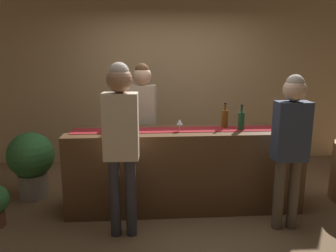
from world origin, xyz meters
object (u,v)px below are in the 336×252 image
object	(u,v)px
customer_browsing	(121,131)
customer_sipping	(291,137)
bartender	(143,113)
wine_bottle_amber	(225,118)
wine_bottle_green	(241,121)
wine_bottle_clear	(116,122)
wine_glass_near_customer	(179,122)
potted_plant_tall	(31,160)
wine_glass_mid_counter	(284,119)

from	to	relation	value
customer_browsing	customer_sipping	bearing A→B (deg)	2.96
bartender	customer_sipping	size ratio (longest dim) A/B	1.04
wine_bottle_amber	customer_browsing	distance (m)	1.37
wine_bottle_green	customer_sipping	size ratio (longest dim) A/B	0.18
bartender	customer_browsing	xyz separation A→B (m)	(-0.21, -1.17, 0.04)
wine_bottle_clear	wine_glass_near_customer	bearing A→B (deg)	-1.71
wine_bottle_amber	potted_plant_tall	world-z (taller)	wine_bottle_amber
wine_bottle_clear	wine_bottle_green	xyz separation A→B (m)	(1.43, -0.02, 0.00)
wine_bottle_clear	potted_plant_tall	distance (m)	1.36
wine_bottle_amber	wine_glass_mid_counter	size ratio (longest dim) A/B	2.10
wine_bottle_clear	potted_plant_tall	size ratio (longest dim) A/B	0.35
customer_sipping	potted_plant_tall	world-z (taller)	customer_sipping
wine_bottle_clear	wine_bottle_green	distance (m)	1.43
wine_bottle_amber	wine_bottle_green	xyz separation A→B (m)	(0.16, -0.15, 0.00)
wine_glass_mid_counter	customer_browsing	size ratio (longest dim) A/B	0.08
wine_bottle_clear	wine_glass_mid_counter	distance (m)	1.98
wine_bottle_green	customer_browsing	xyz separation A→B (m)	(-1.34, -0.53, 0.03)
bartender	customer_sipping	world-z (taller)	bartender
wine_bottle_clear	customer_browsing	distance (m)	0.56
wine_glass_near_customer	wine_glass_mid_counter	xyz separation A→B (m)	(1.26, 0.09, 0.00)
wine_bottle_clear	customer_browsing	world-z (taller)	customer_browsing
wine_bottle_green	customer_browsing	bearing A→B (deg)	-158.33
wine_bottle_green	wine_glass_near_customer	distance (m)	0.72
wine_bottle_clear	customer_sipping	xyz separation A→B (m)	(1.80, -0.53, -0.07)
potted_plant_tall	customer_browsing	bearing A→B (deg)	-40.04
wine_bottle_green	customer_sipping	distance (m)	0.64
customer_sipping	potted_plant_tall	xyz separation A→B (m)	(-2.94, 1.01, -0.51)
wine_bottle_amber	wine_bottle_green	size ratio (longest dim) A/B	1.00
wine_glass_near_customer	wine_glass_mid_counter	size ratio (longest dim) A/B	1.00
wine_glass_mid_counter	wine_bottle_clear	bearing A→B (deg)	-177.96
wine_bottle_amber	wine_glass_mid_counter	bearing A→B (deg)	-5.07
wine_bottle_green	potted_plant_tall	size ratio (longest dim) A/B	0.35
wine_glass_mid_counter	bartender	xyz separation A→B (m)	(-1.68, 0.55, -0.01)
customer_browsing	potted_plant_tall	bearing A→B (deg)	142.28
wine_bottle_amber	customer_sipping	size ratio (longest dim) A/B	0.18
wine_bottle_amber	customer_sipping	bearing A→B (deg)	-51.67
wine_glass_mid_counter	wine_glass_near_customer	bearing A→B (deg)	-175.83
wine_bottle_amber	wine_glass_near_customer	world-z (taller)	wine_bottle_amber
customer_sipping	potted_plant_tall	size ratio (longest dim) A/B	1.91
wine_bottle_clear	customer_browsing	bearing A→B (deg)	-80.80
customer_browsing	wine_glass_near_customer	bearing A→B (deg)	42.57
wine_glass_near_customer	potted_plant_tall	xyz separation A→B (m)	(-1.85, 0.50, -0.58)
wine_bottle_green	potted_plant_tall	bearing A→B (deg)	169.09
potted_plant_tall	wine_bottle_amber	bearing A→B (deg)	-8.09
bartender	potted_plant_tall	xyz separation A→B (m)	(-1.44, -0.14, -0.56)
wine_bottle_amber	customer_browsing	size ratio (longest dim) A/B	0.17
wine_bottle_green	potted_plant_tall	xyz separation A→B (m)	(-2.57, 0.50, -0.58)
wine_glass_near_customer	wine_glass_mid_counter	distance (m)	1.27
wine_glass_near_customer	wine_bottle_clear	bearing A→B (deg)	178.29
wine_glass_mid_counter	bartender	world-z (taller)	bartender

